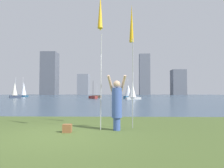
# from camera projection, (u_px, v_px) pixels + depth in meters

# --- Properties ---
(ground) EXTENTS (120.00, 138.00, 0.12)m
(ground) POSITION_uv_depth(u_px,v_px,m) (111.00, 97.00, 56.56)
(ground) COLOR #475B28
(person) EXTENTS (0.65, 0.48, 1.78)m
(person) POSITION_uv_depth(u_px,v_px,m) (117.00, 103.00, 6.51)
(person) COLOR #3F59A5
(person) RESTS_ON ground
(kite_flag_left) EXTENTS (0.16, 0.69, 4.41)m
(kite_flag_left) POSITION_uv_depth(u_px,v_px,m) (100.00, 15.00, 6.49)
(kite_flag_left) COLOR #B2B2B7
(kite_flag_left) RESTS_ON ground
(kite_flag_right) EXTENTS (0.16, 0.67, 4.32)m
(kite_flag_right) POSITION_uv_depth(u_px,v_px,m) (132.00, 26.00, 7.16)
(kite_flag_right) COLOR #B2B2B7
(kite_flag_right) RESTS_ON ground
(bag) EXTENTS (0.26, 0.19, 0.25)m
(bag) POSITION_uv_depth(u_px,v_px,m) (67.00, 128.00, 6.12)
(bag) COLOR brown
(bag) RESTS_ON ground
(sailboat_0) EXTENTS (2.45, 2.08, 4.72)m
(sailboat_0) POSITION_uv_depth(u_px,v_px,m) (15.00, 91.00, 45.14)
(sailboat_0) COLOR #333D51
(sailboat_0) RESTS_ON ground
(sailboat_1) EXTENTS (2.78, 1.63, 4.83)m
(sailboat_1) POSITION_uv_depth(u_px,v_px,m) (132.00, 91.00, 35.93)
(sailboat_1) COLOR silver
(sailboat_1) RESTS_ON ground
(sailboat_3) EXTENTS (2.14, 3.02, 3.57)m
(sailboat_3) POSITION_uv_depth(u_px,v_px,m) (93.00, 97.00, 40.36)
(sailboat_3) COLOR maroon
(sailboat_3) RESTS_ON ground
(sailboat_4) EXTENTS (2.13, 3.05, 4.18)m
(sailboat_4) POSITION_uv_depth(u_px,v_px,m) (128.00, 91.00, 41.91)
(sailboat_4) COLOR #2D6084
(sailboat_4) RESTS_ON ground
(sailboat_5) EXTENTS (3.05, 1.72, 5.55)m
(sailboat_5) POSITION_uv_depth(u_px,v_px,m) (24.00, 90.00, 56.34)
(sailboat_5) COLOR #2D6084
(sailboat_5) RESTS_ON ground
(sailboat_8) EXTENTS (2.23, 1.08, 3.45)m
(sailboat_8) POSITION_uv_depth(u_px,v_px,m) (97.00, 96.00, 46.55)
(sailboat_8) COLOR brown
(sailboat_8) RESTS_ON ground
(skyline_tower_0) EXTENTS (7.67, 7.40, 21.69)m
(skyline_tower_0) POSITION_uv_depth(u_px,v_px,m) (50.00, 74.00, 103.09)
(skyline_tower_0) COLOR #565B66
(skyline_tower_0) RESTS_ON ground
(skyline_tower_1) EXTENTS (5.80, 6.89, 10.87)m
(skyline_tower_1) POSITION_uv_depth(u_px,v_px,m) (84.00, 85.00, 107.98)
(skyline_tower_1) COLOR gray
(skyline_tower_1) RESTS_ON ground
(skyline_tower_2) EXTENTS (5.44, 3.82, 21.29)m
(skyline_tower_2) POSITION_uv_depth(u_px,v_px,m) (145.00, 74.00, 105.20)
(skyline_tower_2) COLOR slate
(skyline_tower_2) RESTS_ON ground
(skyline_tower_3) EXTENTS (6.89, 6.38, 13.03)m
(skyline_tower_3) POSITION_uv_depth(u_px,v_px,m) (178.00, 82.00, 105.04)
(skyline_tower_3) COLOR slate
(skyline_tower_3) RESTS_ON ground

